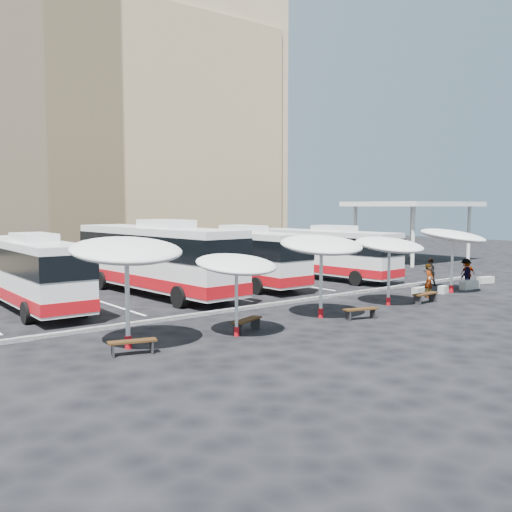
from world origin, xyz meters
TOP-DOWN VIEW (x-y plane):
  - ground at (0.00, 0.00)m, footprint 120.00×120.00m
  - sandstone_building at (0.00, 31.87)m, footprint 42.00×18.25m
  - service_canopy at (24.00, 10.00)m, footprint 10.00×8.00m
  - curb_divider at (0.00, 0.50)m, footprint 34.00×0.25m
  - bay_lines at (0.00, 8.00)m, footprint 24.15×12.00m
  - bus_0 at (-9.36, 7.21)m, footprint 2.81×11.35m
  - bus_1 at (-2.69, 7.12)m, footprint 3.51×13.07m
  - bus_2 at (2.88, 7.57)m, footprint 2.73×11.61m
  - bus_3 at (9.45, 6.46)m, footprint 3.12×11.36m
  - sunshade_0 at (-9.18, -2.83)m, footprint 4.34×4.38m
  - sunshade_1 at (-5.20, -3.63)m, footprint 3.08×3.12m
  - sunshade_2 at (-0.27, -3.09)m, footprint 4.50×4.53m
  - sunshade_3 at (4.57, -2.89)m, footprint 3.48×3.52m
  - sunshade_4 at (10.54, -2.52)m, footprint 4.69×4.71m
  - wood_bench_0 at (-9.44, -3.67)m, footprint 1.62×0.85m
  - wood_bench_1 at (-4.44, -3.27)m, footprint 1.65×0.97m
  - wood_bench_2 at (0.81, -4.40)m, footprint 1.60×0.84m
  - wood_bench_3 at (6.45, -3.67)m, footprint 1.66×0.49m
  - conc_bench_0 at (8.49, -1.97)m, footprint 1.14×0.38m
  - conc_bench_1 at (10.19, -2.32)m, footprint 1.18×0.64m
  - conc_bench_2 at (12.60, -2.38)m, footprint 1.37×0.55m
  - conc_bench_3 at (15.70, -1.64)m, footprint 1.17×0.65m
  - passenger_0 at (8.20, -2.66)m, footprint 0.73×0.57m
  - passenger_1 at (11.95, -0.17)m, footprint 1.00×0.91m
  - passenger_2 at (13.40, -1.79)m, footprint 0.98×0.74m
  - passenger_3 at (12.83, -1.99)m, footprint 1.23×0.85m

SIDE VIEW (x-z plane):
  - ground at x=0.00m, z-range 0.00..0.00m
  - bay_lines at x=0.00m, z-range 0.00..0.01m
  - curb_divider at x=0.00m, z-range 0.00..0.15m
  - conc_bench_3 at x=15.70m, z-range 0.00..0.42m
  - conc_bench_1 at x=10.19m, z-range 0.00..0.42m
  - conc_bench_0 at x=8.49m, z-range 0.00..0.43m
  - conc_bench_2 at x=12.60m, z-range 0.00..0.50m
  - wood_bench_2 at x=0.81m, z-range 0.13..0.60m
  - wood_bench_0 at x=-9.44m, z-range 0.13..0.61m
  - wood_bench_1 at x=-4.44m, z-range 0.13..0.62m
  - wood_bench_3 at x=6.45m, z-range 0.13..0.64m
  - passenger_2 at x=13.40m, z-range 0.00..1.55m
  - passenger_1 at x=11.95m, z-range 0.00..1.67m
  - passenger_3 at x=12.83m, z-range 0.00..1.75m
  - passenger_0 at x=8.20m, z-range 0.00..1.78m
  - bus_3 at x=9.45m, z-range 0.04..3.60m
  - bus_0 at x=-9.36m, z-range 0.04..3.63m
  - bus_2 at x=2.88m, z-range 0.04..3.72m
  - bus_1 at x=-2.69m, z-range 0.04..4.15m
  - sunshade_1 at x=-5.20m, z-range 1.10..4.25m
  - sunshade_3 at x=4.57m, z-range 1.21..4.65m
  - sunshade_2 at x=-0.27m, z-range 1.30..5.00m
  - sunshade_4 at x=10.54m, z-range 1.30..5.01m
  - sunshade_0 at x=-9.18m, z-range 1.37..5.28m
  - service_canopy at x=24.00m, z-range 2.27..7.47m
  - sandstone_building at x=0.00m, z-range -2.17..27.43m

